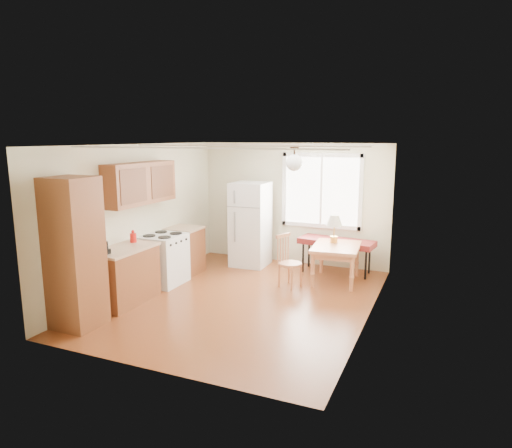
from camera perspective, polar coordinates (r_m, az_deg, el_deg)
The scene contains 11 objects.
room_shell at distance 7.23m, azimuth -1.60°, elevation -0.08°, with size 4.60×5.60×2.62m.
kitchen_run at distance 7.67m, azimuth -15.35°, elevation -2.96°, with size 0.65×3.40×2.20m.
window_unit at distance 9.29m, azimuth 8.18°, elevation 4.13°, with size 1.64×0.05×1.51m.
pendant_light at distance 7.23m, azimuth 4.80°, elevation 7.76°, with size 0.26×0.26×0.40m.
refrigerator at distance 9.34m, azimuth -0.71°, elevation -0.03°, with size 0.73×0.75×1.72m.
bench at distance 8.97m, azimuth 10.03°, elevation -2.34°, with size 1.50×0.70×0.67m.
dining_table at distance 8.43m, azimuth 9.98°, elevation -3.33°, with size 0.92×1.16×0.68m.
chair at distance 8.10m, azimuth 3.84°, elevation -4.15°, with size 0.45×0.44×0.92m.
table_lamp at distance 8.56m, azimuth 9.77°, elevation 0.15°, with size 0.30×0.30×0.52m.
coffee_maker at distance 7.13m, azimuth -18.83°, elevation -2.70°, with size 0.17×0.22×0.33m.
kettle at distance 7.82m, azimuth -15.10°, elevation -1.61°, with size 0.11×0.11×0.21m.
Camera 1 is at (2.96, -6.45, 2.62)m, focal length 32.00 mm.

